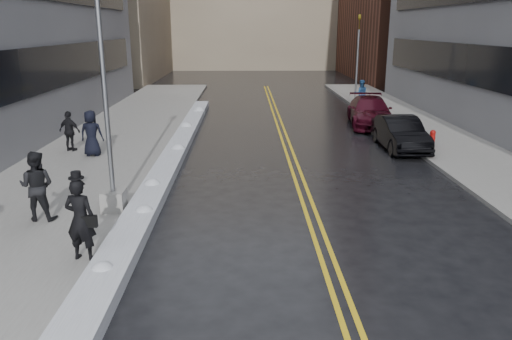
{
  "coord_description": "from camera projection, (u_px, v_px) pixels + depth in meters",
  "views": [
    {
      "loc": [
        0.56,
        -11.83,
        5.34
      ],
      "look_at": [
        0.86,
        2.19,
        1.3
      ],
      "focal_mm": 35.0,
      "sensor_mm": 36.0,
      "label": 1
    }
  ],
  "objects": [
    {
      "name": "ground",
      "position": [
        224.0,
        242.0,
        12.83
      ],
      "size": [
        160.0,
        160.0,
        0.0
      ],
      "primitive_type": "plane",
      "color": "black",
      "rests_on": "ground"
    },
    {
      "name": "sidewalk_east",
      "position": [
        453.0,
        147.0,
        22.62
      ],
      "size": [
        4.0,
        50.0,
        0.15
      ],
      "primitive_type": "cube",
      "color": "gray",
      "rests_on": "ground"
    },
    {
      "name": "sidewalk_west",
      "position": [
        105.0,
        149.0,
        22.3
      ],
      "size": [
        5.5,
        50.0,
        0.15
      ],
      "primitive_type": "cube",
      "color": "gray",
      "rests_on": "ground"
    },
    {
      "name": "fire_hydrant",
      "position": [
        432.0,
        137.0,
        22.47
      ],
      "size": [
        0.26,
        0.26,
        0.73
      ],
      "color": "maroon",
      "rests_on": "sidewalk_east"
    },
    {
      "name": "lane_line_left",
      "position": [
        285.0,
        150.0,
        22.48
      ],
      "size": [
        0.12,
        50.0,
        0.01
      ],
      "primitive_type": "cube",
      "color": "gold",
      "rests_on": "ground"
    },
    {
      "name": "lane_line_right",
      "position": [
        292.0,
        150.0,
        22.49
      ],
      "size": [
        0.12,
        50.0,
        0.01
      ],
      "primitive_type": "cube",
      "color": "gold",
      "rests_on": "ground"
    },
    {
      "name": "pedestrian_b",
      "position": [
        37.0,
        186.0,
        13.69
      ],
      "size": [
        0.98,
        0.78,
        1.96
      ],
      "primitive_type": "imported",
      "rotation": [
        0.0,
        0.0,
        3.1
      ],
      "color": "black",
      "rests_on": "sidewalk_west"
    },
    {
      "name": "lamppost",
      "position": [
        108.0,
        131.0,
        13.98
      ],
      "size": [
        0.65,
        0.65,
        7.62
      ],
      "color": "gray",
      "rests_on": "sidewalk_west"
    },
    {
      "name": "car_maroon",
      "position": [
        370.0,
        112.0,
        27.73
      ],
      "size": [
        2.84,
        5.66,
        1.58
      ],
      "primitive_type": "imported",
      "rotation": [
        0.0,
        0.0,
        -0.12
      ],
      "color": "#380815",
      "rests_on": "ground"
    },
    {
      "name": "car_black",
      "position": [
        400.0,
        133.0,
        22.33
      ],
      "size": [
        1.6,
        4.5,
        1.48
      ],
      "primitive_type": "imported",
      "rotation": [
        0.0,
        0.0,
        0.01
      ],
      "color": "black",
      "rests_on": "ground"
    },
    {
      "name": "pedestrian_fedora",
      "position": [
        80.0,
        219.0,
        11.31
      ],
      "size": [
        0.78,
        0.58,
        1.95
      ],
      "primitive_type": "imported",
      "rotation": [
        0.0,
        0.0,
        2.97
      ],
      "color": "black",
      "rests_on": "sidewalk_west"
    },
    {
      "name": "pedestrian_d",
      "position": [
        70.0,
        131.0,
        21.41
      ],
      "size": [
        1.1,
        0.73,
        1.73
      ],
      "primitive_type": "imported",
      "rotation": [
        0.0,
        0.0,
        2.81
      ],
      "color": "black",
      "rests_on": "sidewalk_west"
    },
    {
      "name": "pedestrian_east",
      "position": [
        361.0,
        94.0,
        32.95
      ],
      "size": [
        0.92,
        0.73,
        1.83
      ],
      "primitive_type": "imported",
      "rotation": [
        0.0,
        0.0,
        3.1
      ],
      "color": "navy",
      "rests_on": "sidewalk_east"
    },
    {
      "name": "traffic_signal",
      "position": [
        358.0,
        55.0,
        35.12
      ],
      "size": [
        0.16,
        0.2,
        6.0
      ],
      "color": "gray",
      "rests_on": "sidewalk_east"
    },
    {
      "name": "pedestrian_c",
      "position": [
        91.0,
        133.0,
        20.59
      ],
      "size": [
        0.95,
        0.64,
        1.9
      ],
      "primitive_type": "imported",
      "rotation": [
        0.0,
        0.0,
        3.1
      ],
      "color": "black",
      "rests_on": "sidewalk_west"
    },
    {
      "name": "snow_ridge",
      "position": [
        172.0,
        158.0,
        20.42
      ],
      "size": [
        0.9,
        30.0,
        0.34
      ],
      "primitive_type": "cube",
      "color": "silver",
      "rests_on": "ground"
    }
  ]
}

